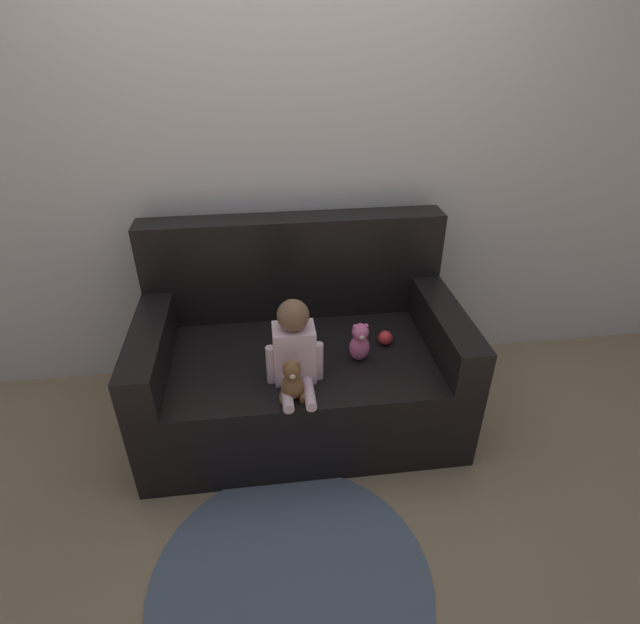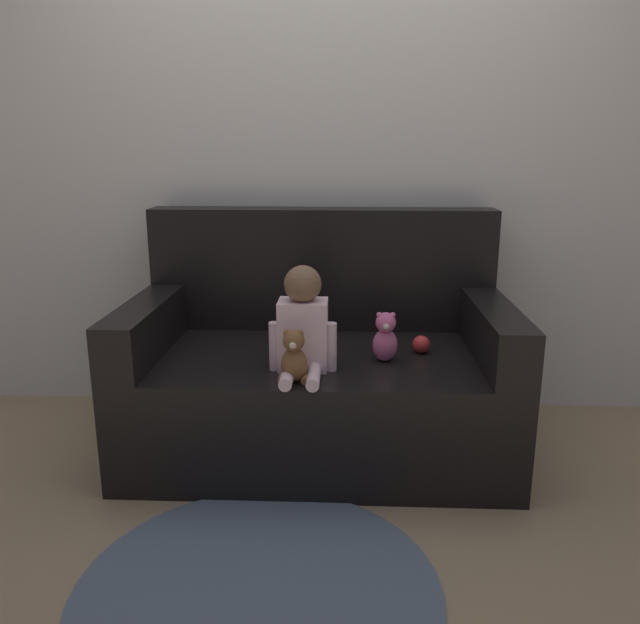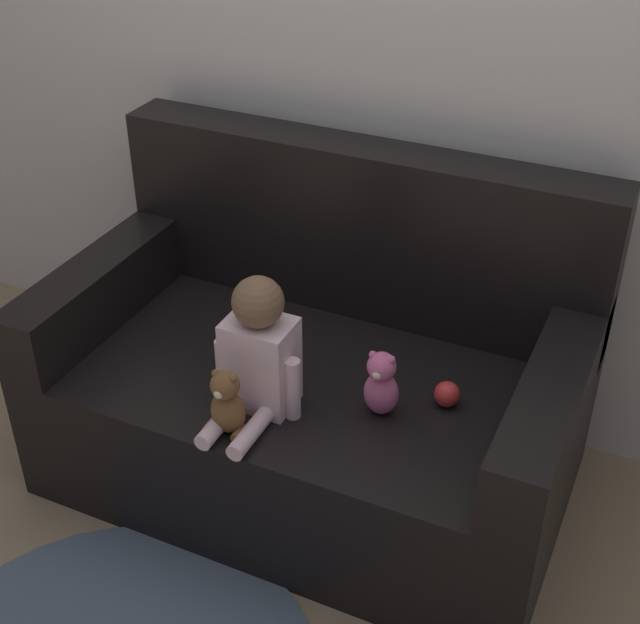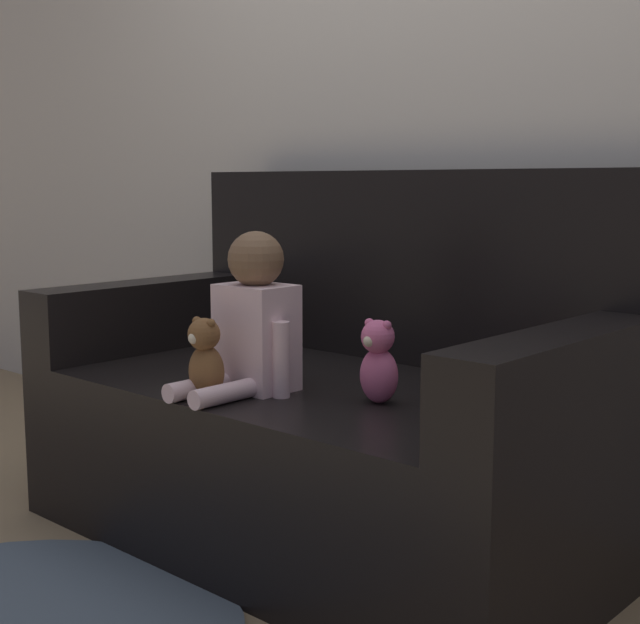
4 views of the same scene
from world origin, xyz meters
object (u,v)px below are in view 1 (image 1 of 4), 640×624
object	(u,v)px
couch	(300,359)
person_baby	(294,347)
teddy_bear_brown	(292,382)
toy_ball	(385,338)
plush_toy_side	(360,342)

from	to	relation	value
couch	person_baby	world-z (taller)	couch
teddy_bear_brown	toy_ball	xyz separation A→B (m)	(0.51, 0.37, -0.06)
couch	plush_toy_side	xyz separation A→B (m)	(0.28, -0.19, 0.22)
teddy_bear_brown	plush_toy_side	size ratio (longest dim) A/B	0.99
person_baby	plush_toy_side	distance (m)	0.35
couch	person_baby	xyz separation A→B (m)	(-0.05, -0.30, 0.29)
teddy_bear_brown	plush_toy_side	distance (m)	0.43
toy_ball	person_baby	bearing A→B (deg)	-155.49
teddy_bear_brown	toy_ball	bearing A→B (deg)	35.55
teddy_bear_brown	toy_ball	world-z (taller)	teddy_bear_brown
toy_ball	couch	bearing A→B (deg)	169.61
plush_toy_side	toy_ball	world-z (taller)	plush_toy_side
person_baby	toy_ball	world-z (taller)	person_baby
person_baby	plush_toy_side	xyz separation A→B (m)	(0.33, 0.11, -0.08)
person_baby	toy_ball	bearing A→B (deg)	24.51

